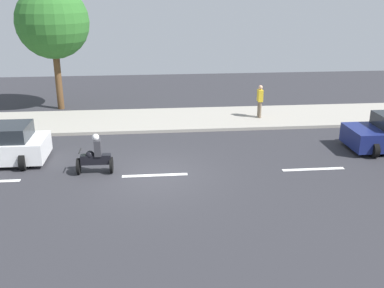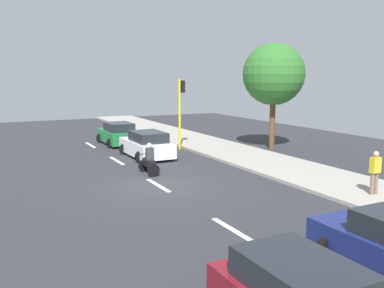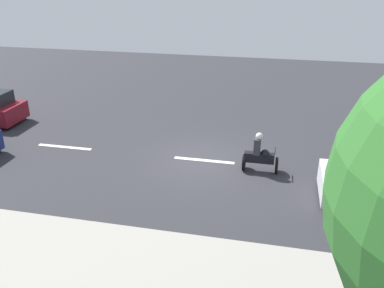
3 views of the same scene
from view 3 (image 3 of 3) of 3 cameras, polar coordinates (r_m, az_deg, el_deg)
name	(u,v)px [view 3 (image 3 of 3)]	position (r m, az deg, el deg)	size (l,w,h in m)	color
ground_plane	(204,162)	(16.08, 1.71, -2.48)	(40.00, 60.00, 0.10)	#2D2D33
sidewalk	(149,283)	(10.35, -5.99, -18.78)	(4.00, 60.00, 0.15)	#9E998E
lane_stripe_north	(65,147)	(18.03, -17.37, -0.40)	(0.20, 2.40, 0.01)	white
lane_stripe_mid	(204,160)	(16.05, 1.71, -2.30)	(0.20, 2.40, 0.01)	white
lane_stripe_south	(366,176)	(16.19, 23.11, -4.11)	(0.20, 2.40, 0.01)	white
motorcycle	(260,155)	(15.18, 9.46, -1.58)	(0.60, 1.30, 1.53)	black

